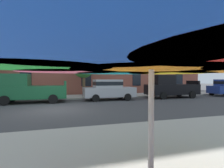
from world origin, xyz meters
TOP-DOWN VIEW (x-y plane):
  - ground_plane at (0.00, 0.00)m, footprint 120.00×120.00m
  - sidewalk_far at (0.00, 6.80)m, footprint 56.00×3.60m
  - apartment_building at (0.00, 14.99)m, footprint 37.55×12.08m
  - pickup_green at (-2.04, 3.70)m, footprint 5.10×2.12m
  - sedan_silver at (4.30, 3.70)m, footprint 4.40×1.98m
  - pickup_black at (10.45, 3.70)m, footprint 5.10×2.12m
  - street_tree_middle at (2.58, 6.97)m, footprint 2.32×2.44m
  - patio_umbrella at (1.22, -9.00)m, footprint 3.52×3.52m

SIDE VIEW (x-z plane):
  - ground_plane at x=0.00m, z-range 0.00..0.00m
  - sidewalk_far at x=0.00m, z-range 0.00..0.12m
  - sedan_silver at x=4.30m, z-range 0.06..1.84m
  - pickup_green at x=-2.04m, z-range -0.07..2.13m
  - pickup_black at x=10.45m, z-range -0.07..2.13m
  - patio_umbrella at x=1.22m, z-range 0.91..3.28m
  - street_tree_middle at x=2.58m, z-range 0.99..5.47m
  - apartment_building at x=0.00m, z-range 0.00..16.00m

